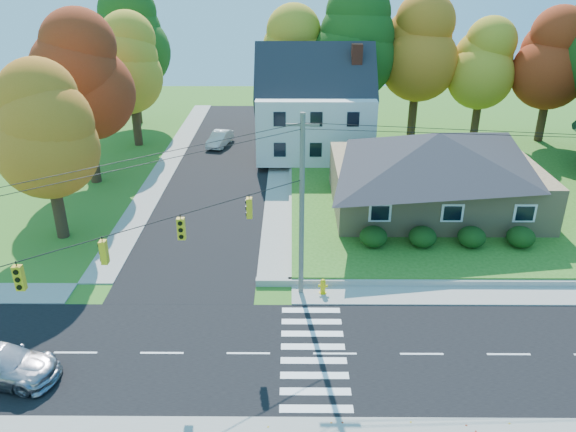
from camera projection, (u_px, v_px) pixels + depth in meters
name	position (u px, v px, depth m)	size (l,w,h in m)	color
ground	(335.00, 354.00, 25.86)	(120.00, 120.00, 0.00)	#3D7923
road_main	(335.00, 354.00, 25.85)	(90.00, 8.00, 0.02)	black
road_cross	(224.00, 165.00, 49.53)	(8.00, 44.00, 0.02)	black
sidewalk_north	(329.00, 294.00, 30.39)	(90.00, 2.00, 0.08)	#9C9A90
lawn	(479.00, 184.00, 44.77)	(30.00, 30.00, 0.50)	#3D7923
ranch_house	(435.00, 169.00, 39.00)	(14.60, 10.60, 5.40)	tan
colonial_house	(315.00, 109.00, 49.40)	(10.40, 8.40, 9.60)	silver
hedge_row	(447.00, 237.00, 34.25)	(10.70, 1.70, 1.27)	#163A10
traffic_infrastructure	(333.00, 241.00, 24.94)	(38.10, 10.66, 10.00)	#666059
tree_lot_0	(292.00, 55.00, 53.31)	(6.72, 6.72, 12.51)	#3F2A19
tree_lot_1	(357.00, 42.00, 51.82)	(7.84, 7.84, 14.60)	#3F2A19
tree_lot_2	(419.00, 48.00, 52.97)	(7.28, 7.28, 13.56)	#3F2A19
tree_lot_3	(484.00, 64.00, 52.58)	(6.16, 6.16, 11.47)	#3F2A19
tree_lot_4	(554.00, 58.00, 51.36)	(6.72, 6.72, 12.51)	#3F2A19
tree_west_0	(44.00, 130.00, 33.88)	(6.16, 6.16, 11.47)	#3F2A19
tree_west_1	(81.00, 77.00, 42.43)	(7.28, 7.28, 13.56)	#3F2A19
tree_west_2	(130.00, 63.00, 51.78)	(6.72, 6.72, 12.51)	#3F2A19
tree_west_3	(129.00, 38.00, 58.52)	(7.84, 7.84, 14.60)	#3F2A19
white_car	(220.00, 139.00, 54.42)	(1.47, 4.23, 1.39)	#BDBDBD
fire_hydrant	(323.00, 287.00, 30.30)	(0.52, 0.41, 0.93)	#DABC09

